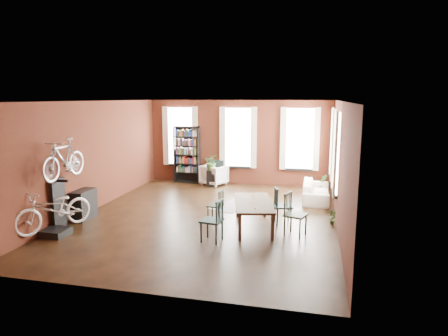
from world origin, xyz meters
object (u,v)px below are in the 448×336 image
(dining_chair_d, at_px, (283,206))
(dining_chair_c, at_px, (296,215))
(bike_trainer, at_px, (56,232))
(console_table, at_px, (83,204))
(dining_table, at_px, (253,215))
(white_armchair, at_px, (214,174))
(dining_chair_a, at_px, (212,220))
(bicycle_floor, at_px, (53,190))
(bookshelf, at_px, (187,155))
(cream_sofa, at_px, (316,188))
(plant_stand, at_px, (212,178))
(dining_chair_b, at_px, (215,205))

(dining_chair_d, bearing_deg, dining_chair_c, -172.47)
(bike_trainer, height_order, console_table, console_table)
(dining_table, distance_m, bike_trainer, 4.87)
(dining_chair_d, xyz_separation_m, white_armchair, (-2.96, 4.23, -0.06))
(dining_chair_a, relative_size, bicycle_floor, 0.51)
(dining_table, distance_m, dining_chair_a, 1.42)
(dining_chair_c, xyz_separation_m, white_armchair, (-3.33, 5.06, -0.09))
(dining_chair_c, distance_m, dining_chair_d, 0.91)
(bookshelf, distance_m, cream_sofa, 5.28)
(bookshelf, height_order, plant_stand, bookshelf)
(dining_chair_a, distance_m, white_armchair, 6.06)
(dining_chair_a, xyz_separation_m, bookshelf, (-2.61, 6.10, 0.60))
(dining_chair_b, xyz_separation_m, bookshelf, (-2.30, 4.54, 0.68))
(dining_chair_b, distance_m, cream_sofa, 3.88)
(dining_table, xyz_separation_m, white_armchair, (-2.25, 4.70, 0.09))
(dining_table, height_order, cream_sofa, cream_sofa)
(plant_stand, bearing_deg, dining_chair_b, -73.79)
(dining_chair_d, distance_m, white_armchair, 5.16)
(console_table, xyz_separation_m, bicycle_floor, (0.14, -1.43, 0.74))
(dining_chair_b, height_order, dining_chair_c, dining_chair_c)
(dining_table, bearing_deg, cream_sofa, 51.33)
(bike_trainer, distance_m, bicycle_floor, 1.06)
(white_armchair, height_order, bike_trainer, white_armchair)
(dining_chair_c, height_order, plant_stand, dining_chair_c)
(dining_chair_a, relative_size, dining_chair_c, 0.96)
(dining_chair_d, height_order, plant_stand, dining_chair_d)
(dining_chair_c, height_order, bookshelf, bookshelf)
(dining_chair_c, xyz_separation_m, cream_sofa, (0.48, 3.58, -0.11))
(dining_chair_a, relative_size, white_armchair, 1.17)
(bike_trainer, xyz_separation_m, console_table, (-0.10, 1.40, 0.32))
(dining_chair_c, bearing_deg, cream_sofa, 11.54)
(dining_chair_d, height_order, cream_sofa, dining_chair_d)
(white_armchair, xyz_separation_m, cream_sofa, (3.80, -1.48, -0.02))
(dining_chair_b, distance_m, dining_chair_c, 2.30)
(dining_chair_d, xyz_separation_m, bike_trainer, (-5.29, -2.15, -0.41))
(bike_trainer, bearing_deg, white_armchair, 69.99)
(white_armchair, bearing_deg, bicycle_floor, 93.35)
(dining_table, height_order, dining_chair_d, dining_chair_d)
(dining_chair_a, xyz_separation_m, dining_chair_b, (-0.31, 1.56, -0.08))
(dining_table, relative_size, console_table, 2.49)
(dining_chair_c, bearing_deg, console_table, 108.29)
(dining_chair_a, xyz_separation_m, white_armchair, (-1.46, 5.88, -0.07))
(dining_chair_d, xyz_separation_m, cream_sofa, (0.84, 2.75, -0.08))
(white_armchair, xyz_separation_m, plant_stand, (-0.02, -0.28, -0.11))
(dining_chair_b, height_order, bicycle_floor, bicycle_floor)
(dining_chair_a, height_order, white_armchair, dining_chair_a)
(bicycle_floor, bearing_deg, white_armchair, 93.89)
(white_armchair, xyz_separation_m, console_table, (-2.43, -4.98, -0.03))
(console_table, height_order, plant_stand, console_table)
(dining_chair_a, xyz_separation_m, console_table, (-3.89, 0.90, -0.10))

